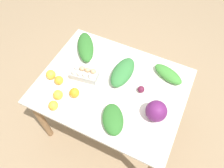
# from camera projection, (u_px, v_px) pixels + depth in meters

# --- Properties ---
(ground_plane) EXTENTS (8.00, 8.00, 0.00)m
(ground_plane) POSITION_uv_depth(u_px,v_px,m) (112.00, 122.00, 2.39)
(ground_plane) COLOR #937A5B
(dining_table) EXTENTS (1.19, 0.92, 0.73)m
(dining_table) POSITION_uv_depth(u_px,v_px,m) (112.00, 92.00, 1.87)
(dining_table) COLOR silver
(dining_table) RESTS_ON ground_plane
(cabbage_purple) EXTENTS (0.16, 0.16, 0.16)m
(cabbage_purple) POSITION_uv_depth(u_px,v_px,m) (156.00, 111.00, 1.57)
(cabbage_purple) COLOR #601E5B
(cabbage_purple) RESTS_ON dining_table
(egg_carton) EXTENTS (0.24, 0.15, 0.09)m
(egg_carton) POSITION_uv_depth(u_px,v_px,m) (84.00, 74.00, 1.80)
(egg_carton) COLOR #A8A8A3
(egg_carton) RESTS_ON dining_table
(greens_bunch_dandelion) EXTENTS (0.29, 0.20, 0.07)m
(greens_bunch_dandelion) POSITION_uv_depth(u_px,v_px,m) (168.00, 74.00, 1.81)
(greens_bunch_dandelion) COLOR #3D8433
(greens_bunch_dandelion) RESTS_ON dining_table
(greens_bunch_scallion) EXTENTS (0.17, 0.33, 0.10)m
(greens_bunch_scallion) POSITION_uv_depth(u_px,v_px,m) (123.00, 72.00, 1.80)
(greens_bunch_scallion) COLOR #337538
(greens_bunch_scallion) RESTS_ON dining_table
(greens_bunch_chard) EXTENTS (0.26, 0.30, 0.08)m
(greens_bunch_chard) POSITION_uv_depth(u_px,v_px,m) (113.00, 119.00, 1.58)
(greens_bunch_chard) COLOR #2D6B28
(greens_bunch_chard) RESTS_ON dining_table
(greens_bunch_beet_tops) EXTENTS (0.32, 0.38, 0.09)m
(greens_bunch_beet_tops) POSITION_uv_depth(u_px,v_px,m) (86.00, 47.00, 1.97)
(greens_bunch_beet_tops) COLOR #2D6B28
(greens_bunch_beet_tops) RESTS_ON dining_table
(beet_root) EXTENTS (0.06, 0.06, 0.06)m
(beet_root) POSITION_uv_depth(u_px,v_px,m) (141.00, 89.00, 1.73)
(beet_root) COLOR #5B1933
(beet_root) RESTS_ON dining_table
(orange_0) EXTENTS (0.08, 0.08, 0.08)m
(orange_0) POSITION_uv_depth(u_px,v_px,m) (51.00, 75.00, 1.80)
(orange_0) COLOR #F9A833
(orange_0) RESTS_ON dining_table
(orange_1) EXTENTS (0.08, 0.08, 0.08)m
(orange_1) POSITION_uv_depth(u_px,v_px,m) (58.00, 95.00, 1.69)
(orange_1) COLOR #F9A833
(orange_1) RESTS_ON dining_table
(orange_2) EXTENTS (0.07, 0.07, 0.07)m
(orange_2) POSITION_uv_depth(u_px,v_px,m) (53.00, 105.00, 1.64)
(orange_2) COLOR #F9A833
(orange_2) RESTS_ON dining_table
(orange_3) EXTENTS (0.07, 0.07, 0.07)m
(orange_3) POSITION_uv_depth(u_px,v_px,m) (59.00, 80.00, 1.77)
(orange_3) COLOR orange
(orange_3) RESTS_ON dining_table
(orange_4) EXTENTS (0.08, 0.08, 0.08)m
(orange_4) POSITION_uv_depth(u_px,v_px,m) (74.00, 93.00, 1.70)
(orange_4) COLOR orange
(orange_4) RESTS_ON dining_table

